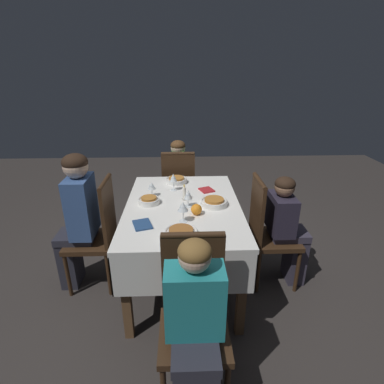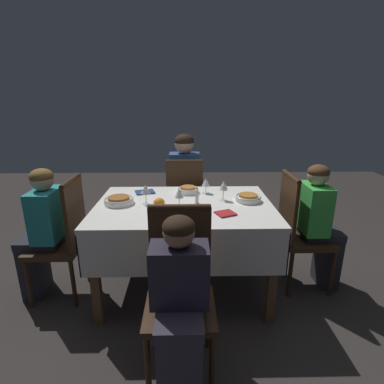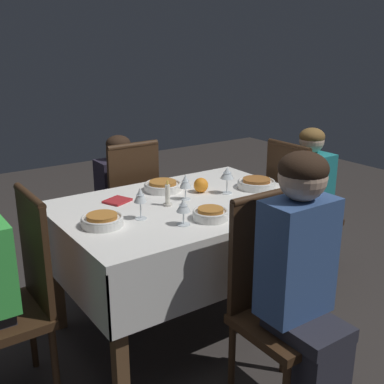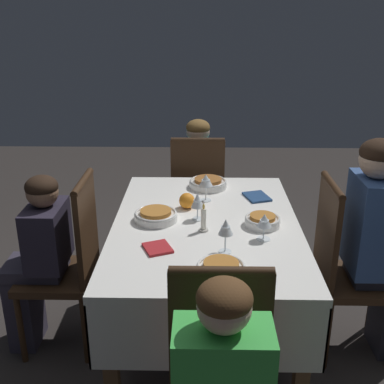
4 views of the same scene
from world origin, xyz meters
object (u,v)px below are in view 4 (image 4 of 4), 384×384
chair_north (70,260)px  bowl_east (208,183)px  person_child_teal (198,182)px  bowl_north (156,215)px  napkin_red_folded (158,248)px  chair_east (198,197)px  orange_fruit (187,201)px  wine_glass_east (205,181)px  wine_glass_west (226,228)px  person_adult_denim (377,238)px  wine_glass_south (264,222)px  napkin_spare_side (257,197)px  bowl_south (262,220)px  wine_glass_north (198,201)px  person_child_dark (38,256)px  candle_centerpiece (204,221)px  dining_table (206,241)px  bowl_west (221,269)px  chair_south (344,264)px

chair_north → bowl_east: (0.48, -0.72, 0.26)m
person_child_teal → chair_north: bearing=58.1°
bowl_north → napkin_red_folded: bearing=-173.5°
chair_east → orange_fruit: chair_east is taller
wine_glass_east → wine_glass_west: wine_glass_west is taller
person_adult_denim → wine_glass_south: bearing=107.3°
napkin_spare_side → chair_north: bearing=107.6°
person_adult_denim → bowl_south: (-0.04, 0.59, 0.11)m
person_child_teal → wine_glass_north: size_ratio=7.40×
wine_glass_west → orange_fruit: (0.49, 0.18, -0.07)m
bowl_east → wine_glass_east: (-0.21, 0.02, 0.09)m
person_child_dark → napkin_red_folded: (-0.31, -0.66, 0.22)m
bowl_east → candle_centerpiece: (-0.59, 0.03, 0.02)m
chair_east → person_child_dark: bearing=47.4°
dining_table → bowl_east: size_ratio=6.03×
napkin_spare_side → orange_fruit: bearing=111.8°
wine_glass_north → napkin_spare_side: wine_glass_north is taller
wine_glass_north → bowl_west: bearing=-169.5°
chair_south → napkin_red_folded: bearing=107.5°
dining_table → person_child_teal: (1.08, 0.05, -0.07)m
chair_south → bowl_west: chair_south is taller
bowl_east → napkin_red_folded: (-0.79, 0.23, -0.02)m
chair_south → candle_centerpiece: chair_south is taller
bowl_north → napkin_spare_side: bowl_north is taller
chair_north → orange_fruit: chair_north is taller
dining_table → wine_glass_west: size_ratio=8.46×
chair_east → bowl_north: (-0.90, 0.20, 0.26)m
dining_table → bowl_south: 0.31m
napkin_red_folded → person_adult_denim: bearing=-74.8°
dining_table → chair_east: size_ratio=1.39×
chair_north → person_child_teal: (1.06, -0.66, 0.05)m
chair_south → person_adult_denim: size_ratio=0.82×
person_child_dark → wine_glass_north: bearing=91.1°
chair_north → wine_glass_east: chair_north is taller
wine_glass_east → napkin_spare_side: size_ratio=0.83×
wine_glass_east → bowl_west: size_ratio=0.78×
wine_glass_south → wine_glass_north: bearing=54.6°
napkin_spare_side → chair_south: bearing=-128.2°
wine_glass_south → wine_glass_north: wine_glass_north is taller
person_child_dark → person_child_teal: (1.06, -0.83, 0.03)m
bowl_west → orange_fruit: (0.68, 0.16, 0.01)m
chair_east → orange_fruit: (-0.74, 0.05, 0.27)m
candle_centerpiece → person_adult_denim: bearing=-83.4°
wine_glass_east → napkin_red_folded: bearing=159.6°
dining_table → orange_fruit: bearing=29.1°
person_adult_denim → orange_fruit: size_ratio=14.07×
bowl_north → candle_centerpiece: bearing=-115.9°
chair_north → bowl_north: 0.53m
wine_glass_north → wine_glass_west: bearing=-160.2°
person_child_teal → wine_glass_west: size_ratio=6.55×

